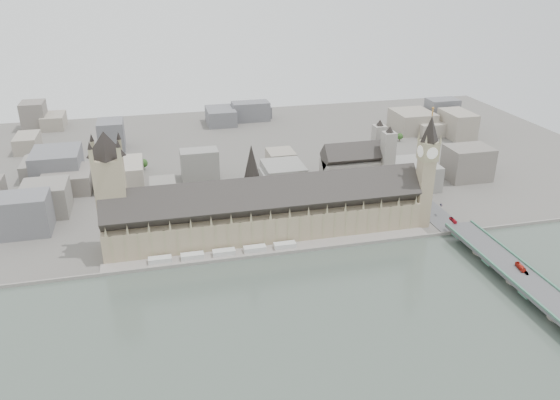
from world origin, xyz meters
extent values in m
plane|color=#595651|center=(0.00, 0.00, 0.00)|extent=(900.00, 900.00, 0.00)
plane|color=#3F4B41|center=(0.00, -165.00, 0.00)|extent=(600.00, 600.00, 0.00)
cube|color=gray|center=(0.00, -15.00, 1.50)|extent=(600.00, 1.50, 3.00)
cube|color=gray|center=(0.00, -7.50, 1.00)|extent=(270.00, 15.00, 2.00)
cube|color=silver|center=(-90.00, -7.00, 4.00)|extent=(18.00, 7.00, 4.00)
cube|color=silver|center=(-65.00, -7.00, 4.00)|extent=(18.00, 7.00, 4.00)
cube|color=silver|center=(-40.00, -7.00, 4.00)|extent=(18.00, 7.00, 4.00)
cube|color=silver|center=(-15.00, -7.00, 4.00)|extent=(18.00, 7.00, 4.00)
cube|color=silver|center=(10.00, -7.00, 4.00)|extent=(18.00, 7.00, 4.00)
cube|color=tan|center=(0.00, 20.00, 12.50)|extent=(265.00, 40.00, 25.00)
cube|color=#2E2B29|center=(0.00, 20.00, 35.08)|extent=(265.00, 40.73, 40.73)
cube|color=tan|center=(138.00, 8.00, 31.00)|extent=(12.00, 12.00, 62.00)
cube|color=#83775A|center=(138.00, 8.00, 70.00)|extent=(14.00, 14.00, 16.00)
cylinder|color=white|center=(145.20, 8.00, 70.00)|extent=(0.60, 10.00, 10.00)
cylinder|color=white|center=(130.80, 8.00, 70.00)|extent=(0.60, 10.00, 10.00)
cylinder|color=white|center=(138.00, 15.20, 70.00)|extent=(10.00, 0.60, 10.00)
cylinder|color=white|center=(138.00, 0.80, 70.00)|extent=(10.00, 0.60, 10.00)
cone|color=black|center=(138.00, 8.00, 89.00)|extent=(17.00, 17.00, 22.00)
cylinder|color=gold|center=(138.00, 8.00, 103.00)|extent=(1.00, 1.00, 6.00)
sphere|color=gold|center=(138.00, 8.00, 106.50)|extent=(2.00, 2.00, 2.00)
cone|color=#83775A|center=(144.50, 14.50, 82.00)|extent=(2.40, 2.40, 8.00)
cone|color=#83775A|center=(131.50, 14.50, 82.00)|extent=(2.40, 2.40, 8.00)
cone|color=#83775A|center=(144.50, 1.50, 82.00)|extent=(2.40, 2.40, 8.00)
cone|color=#83775A|center=(131.50, 1.50, 82.00)|extent=(2.40, 2.40, 8.00)
cube|color=tan|center=(-122.00, 26.00, 40.00)|extent=(23.00, 23.00, 80.00)
cone|color=black|center=(-122.00, 26.00, 90.00)|extent=(30.00, 30.00, 20.00)
cylinder|color=#83775A|center=(-10.00, 26.00, 43.00)|extent=(12.00, 12.00, 20.00)
cone|color=black|center=(-10.00, 26.00, 67.00)|extent=(13.00, 13.00, 28.00)
cube|color=#474749|center=(162.00, -87.50, 5.12)|extent=(25.00, 325.00, 10.25)
cube|color=gray|center=(105.00, 95.00, 17.00)|extent=(60.00, 28.00, 34.00)
cube|color=#2E2B29|center=(105.00, 95.00, 39.00)|extent=(60.00, 28.28, 28.28)
cube|color=gray|center=(137.00, 107.00, 32.00)|extent=(12.00, 12.00, 64.00)
cube|color=gray|center=(137.00, 83.00, 32.00)|extent=(12.00, 12.00, 64.00)
imported|color=#B51424|center=(158.37, -11.46, 11.63)|extent=(2.80, 10.02, 2.76)
imported|color=red|center=(165.82, -93.61, 11.89)|extent=(4.57, 12.09, 3.29)
imported|color=gray|center=(166.02, -100.42, 11.00)|extent=(2.44, 4.77, 1.50)
imported|color=gray|center=(165.25, 21.59, 10.94)|extent=(3.37, 5.14, 1.38)
camera|label=1|loc=(-85.83, -386.44, 218.10)|focal=35.00mm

